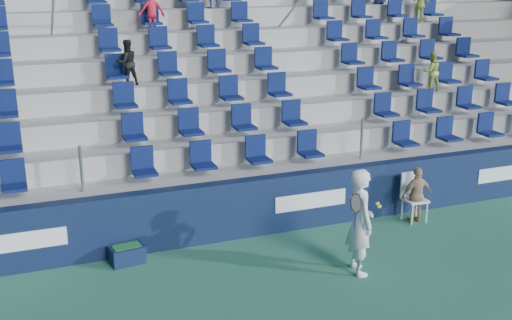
% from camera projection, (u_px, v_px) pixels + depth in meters
% --- Properties ---
extents(ground, '(70.00, 70.00, 0.00)m').
position_uv_depth(ground, '(308.00, 309.00, 10.29)').
color(ground, '#307154').
rests_on(ground, ground).
extents(sponsor_wall, '(24.00, 0.32, 1.20)m').
position_uv_depth(sponsor_wall, '(241.00, 208.00, 12.93)').
color(sponsor_wall, '#101C3C').
rests_on(sponsor_wall, ground).
extents(grandstand, '(24.00, 8.17, 6.63)m').
position_uv_depth(grandstand, '(174.00, 90.00, 17.02)').
color(grandstand, '#A4A49F').
rests_on(grandstand, ground).
extents(tennis_player, '(0.69, 0.78, 1.94)m').
position_uv_depth(tennis_player, '(360.00, 222.00, 11.29)').
color(tennis_player, white).
rests_on(tennis_player, ground).
extents(line_judge_chair, '(0.47, 0.48, 1.05)m').
position_uv_depth(line_judge_chair, '(412.00, 193.00, 13.80)').
color(line_judge_chair, white).
rests_on(line_judge_chair, ground).
extents(line_judge, '(0.72, 0.30, 1.23)m').
position_uv_depth(line_judge, '(417.00, 195.00, 13.66)').
color(line_judge, tan).
rests_on(line_judge, ground).
extents(ball_bin, '(0.66, 0.48, 0.34)m').
position_uv_depth(ball_bin, '(127.00, 254.00, 11.86)').
color(ball_bin, '#0F1B39').
rests_on(ball_bin, ground).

